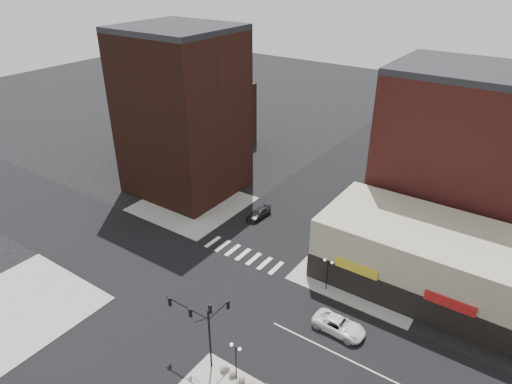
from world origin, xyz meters
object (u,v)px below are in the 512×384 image
Objects in this scene: street_lamp_ne at (328,267)px; dark_sedan_north at (259,214)px; traffic_signal at (204,321)px; street_lamp_se_a at (236,354)px; white_suv at (339,325)px.

street_lamp_ne is 0.92× the size of dark_sedan_north.
traffic_signal is 16.62m from street_lamp_ne.
traffic_signal is 4.12m from street_lamp_se_a.
white_suv is at bearing 65.15° from street_lamp_se_a.
traffic_signal is at bearing -62.35° from dark_sedan_north.
traffic_signal is 1.87× the size of street_lamp_se_a.
white_suv is at bearing 50.64° from traffic_signal.
white_suv is (4.06, -5.08, -2.53)m from street_lamp_ne.
street_lamp_ne is 0.75× the size of white_suv.
street_lamp_ne is at bearing 73.25° from traffic_signal.
street_lamp_se_a is 0.75× the size of white_suv.
street_lamp_se_a reaches higher than dark_sedan_north.
traffic_signal is 1.87× the size of street_lamp_ne.
street_lamp_se_a is 16.03m from street_lamp_ne.
street_lamp_ne is 6.97m from white_suv.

